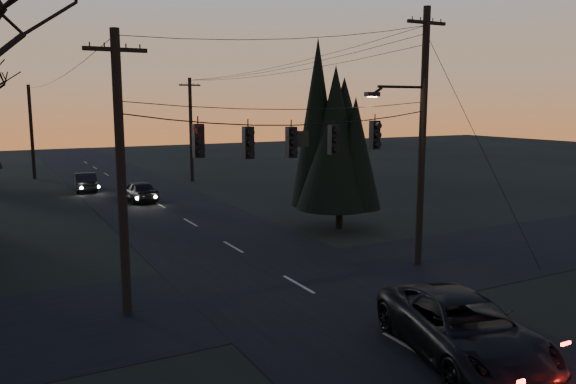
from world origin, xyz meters
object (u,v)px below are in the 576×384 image
utility_pole_far_r (192,181)px  utility_pole_far_l (35,179)px  evergreen_right (340,132)px  sedan_oncoming_b (85,182)px  utility_pole_left (128,314)px  suv_near (463,329)px  sedan_oncoming_a (139,191)px  utility_pole_right (418,264)px

utility_pole_far_r → utility_pole_far_l: utility_pole_far_r is taller
evergreen_right → sedan_oncoming_b: (-9.54, 19.58, -4.29)m
utility_pole_left → suv_near: (6.80, -7.05, 0.78)m
suv_near → sedan_oncoming_a: 27.25m
utility_pole_right → evergreen_right: bearing=83.1°
utility_pole_left → evergreen_right: evergreen_right is taller
utility_pole_right → suv_near: bearing=-123.7°
evergreen_right → sedan_oncoming_b: size_ratio=2.14×
sedan_oncoming_a → sedan_oncoming_b: size_ratio=0.99×
sedan_oncoming_a → utility_pole_far_l: bearing=-76.4°
suv_near → sedan_oncoming_b: size_ratio=1.38×
sedan_oncoming_a → sedan_oncoming_b: (-2.40, 6.46, -0.02)m
utility_pole_right → suv_near: size_ratio=1.77×
utility_pole_far_l → suv_near: bearing=-81.0°
utility_pole_far_l → suv_near: 43.59m
sedan_oncoming_a → evergreen_right: bearing=114.0°
utility_pole_left → utility_pole_far_l: bearing=90.0°
sedan_oncoming_a → utility_pole_right: bearing=102.8°
utility_pole_far_l → sedan_oncoming_b: bearing=-73.4°
evergreen_right → sedan_oncoming_b: evergreen_right is taller
utility_pole_far_l → evergreen_right: 31.89m
suv_near → utility_pole_left: bearing=148.2°
utility_pole_far_l → suv_near: utility_pole_far_l is taller
utility_pole_far_r → evergreen_right: (0.84, -20.98, 4.97)m
utility_pole_right → evergreen_right: size_ratio=1.14×
utility_pole_right → utility_pole_far_l: 37.79m
utility_pole_right → utility_pole_left: utility_pole_right is taller
utility_pole_left → evergreen_right: (12.34, 7.02, 4.97)m
utility_pole_left → sedan_oncoming_a: 20.82m
utility_pole_far_l → sedan_oncoming_a: (5.20, -15.85, 0.69)m
utility_pole_far_r → utility_pole_far_l: 14.01m
utility_pole_right → sedan_oncoming_b: bearing=108.1°
suv_near → sedan_oncoming_b: suv_near is taller
utility_pole_right → suv_near: utility_pole_right is taller
utility_pole_right → sedan_oncoming_a: size_ratio=2.47×
evergreen_right → sedan_oncoming_a: (-7.14, 13.13, -4.28)m
utility_pole_left → sedan_oncoming_a: (5.20, 20.15, 0.69)m
utility_pole_right → sedan_oncoming_a: utility_pole_right is taller
utility_pole_far_r → sedan_oncoming_a: (-6.30, -7.85, 0.69)m
utility_pole_far_l → evergreen_right: evergreen_right is taller
utility_pole_left → utility_pole_far_l: (0.00, 36.00, 0.00)m
utility_pole_far_r → utility_pole_far_l: size_ratio=1.06×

